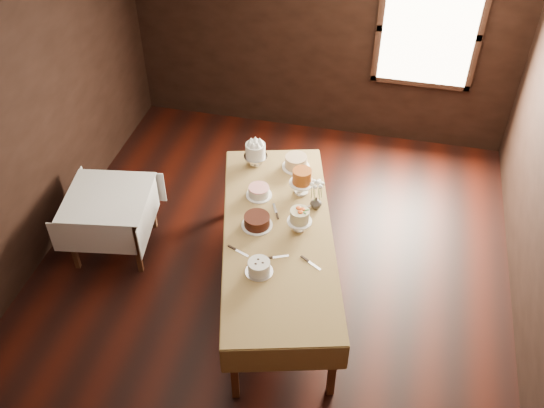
{
  "coord_description": "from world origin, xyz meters",
  "views": [
    {
      "loc": [
        1.01,
        -4.13,
        4.86
      ],
      "look_at": [
        0.0,
        0.2,
        0.95
      ],
      "focal_mm": 39.97,
      "sensor_mm": 36.0,
      "label": 1
    }
  ],
  "objects": [
    {
      "name": "cake_server_c",
      "position": [
        0.01,
        0.28,
        0.83
      ],
      "size": [
        0.12,
        0.23,
        0.01
      ],
      "primitive_type": "cube",
      "rotation": [
        0.0,
        0.0,
        1.99
      ],
      "color": "silver",
      "rests_on": "display_table"
    },
    {
      "name": "wall_back",
      "position": [
        0.0,
        3.0,
        1.4
      ],
      "size": [
        5.0,
        0.02,
        2.8
      ],
      "primitive_type": "cube",
      "color": "black",
      "rests_on": "ground"
    },
    {
      "name": "side_table",
      "position": [
        -1.77,
        0.16,
        0.65
      ],
      "size": [
        1.0,
        1.0,
        0.74
      ],
      "rotation": [
        0.0,
        0.0,
        0.16
      ],
      "color": "#422313",
      "rests_on": "ground"
    },
    {
      "name": "flower_bouquet",
      "position": [
        0.41,
        0.4,
        1.06
      ],
      "size": [
        0.14,
        0.14,
        0.2
      ],
      "primitive_type": null,
      "color": "white",
      "rests_on": "flower_vase"
    },
    {
      "name": "display_table",
      "position": [
        0.12,
        -0.04,
        0.76
      ],
      "size": [
        1.69,
        2.83,
        0.82
      ],
      "rotation": [
        0.0,
        0.0,
        0.26
      ],
      "color": "#422313",
      "rests_on": "ground"
    },
    {
      "name": "floor",
      "position": [
        0.0,
        0.0,
        0.0
      ],
      "size": [
        5.0,
        6.0,
        0.01
      ],
      "primitive_type": "cube",
      "color": "black",
      "rests_on": "ground"
    },
    {
      "name": "ceiling",
      "position": [
        0.0,
        0.0,
        2.8
      ],
      "size": [
        5.0,
        6.0,
        0.01
      ],
      "primitive_type": "cube",
      "color": "beige",
      "rests_on": "wall_back"
    },
    {
      "name": "wall_left",
      "position": [
        -2.5,
        0.0,
        1.4
      ],
      "size": [
        0.02,
        6.0,
        2.8
      ],
      "primitive_type": "cube",
      "color": "black",
      "rests_on": "ground"
    },
    {
      "name": "cake_meringue",
      "position": [
        -0.36,
        0.95,
        0.95
      ],
      "size": [
        0.26,
        0.26,
        0.27
      ],
      "color": "silver",
      "rests_on": "display_table"
    },
    {
      "name": "cake_server_b",
      "position": [
        0.53,
        -0.4,
        0.83
      ],
      "size": [
        0.22,
        0.15,
        0.01
      ],
      "primitive_type": "cube",
      "rotation": [
        0.0,
        0.0,
        -0.56
      ],
      "color": "silver",
      "rests_on": "display_table"
    },
    {
      "name": "cake_swirl",
      "position": [
        0.06,
        -0.59,
        0.88
      ],
      "size": [
        0.27,
        0.27,
        0.13
      ],
      "color": "silver",
      "rests_on": "display_table"
    },
    {
      "name": "cake_flowers",
      "position": [
        0.3,
        0.05,
        0.93
      ],
      "size": [
        0.24,
        0.24,
        0.25
      ],
      "color": "white",
      "rests_on": "display_table"
    },
    {
      "name": "cake_chocolate",
      "position": [
        -0.1,
        0.0,
        0.88
      ],
      "size": [
        0.31,
        0.31,
        0.12
      ],
      "color": "white",
      "rests_on": "display_table"
    },
    {
      "name": "cake_caramel",
      "position": [
        0.22,
        0.59,
        0.95
      ],
      "size": [
        0.27,
        0.27,
        0.3
      ],
      "color": "white",
      "rests_on": "display_table"
    },
    {
      "name": "cake_server_e",
      "position": [
        -0.15,
        -0.39,
        0.83
      ],
      "size": [
        0.23,
        0.11,
        0.01
      ],
      "primitive_type": "cube",
      "rotation": [
        0.0,
        0.0,
        -0.39
      ],
      "color": "silver",
      "rests_on": "display_table"
    },
    {
      "name": "cake_speckled",
      "position": [
        0.08,
        0.99,
        0.89
      ],
      "size": [
        0.31,
        0.31,
        0.14
      ],
      "color": "white",
      "rests_on": "display_table"
    },
    {
      "name": "cake_server_d",
      "position": [
        0.33,
        0.38,
        0.83
      ],
      "size": [
        0.14,
        0.22,
        0.01
      ],
      "primitive_type": "cube",
      "rotation": [
        0.0,
        0.0,
        1.04
      ],
      "color": "silver",
      "rests_on": "display_table"
    },
    {
      "name": "cake_lattice",
      "position": [
        -0.19,
        0.44,
        0.87
      ],
      "size": [
        0.27,
        0.27,
        0.1
      ],
      "color": "white",
      "rests_on": "display_table"
    },
    {
      "name": "window",
      "position": [
        1.3,
        2.94,
        1.6
      ],
      "size": [
        1.1,
        0.05,
        1.3
      ],
      "primitive_type": "cube",
      "color": "#FFEABF",
      "rests_on": "wall_back"
    },
    {
      "name": "flower_vase",
      "position": [
        0.41,
        0.4,
        0.88
      ],
      "size": [
        0.16,
        0.16,
        0.12
      ],
      "primitive_type": "imported",
      "rotation": [
        0.0,
        0.0,
        3.94
      ],
      "color": "#2D2823",
      "rests_on": "display_table"
    },
    {
      "name": "cake_server_a",
      "position": [
        0.21,
        -0.36,
        0.83
      ],
      "size": [
        0.23,
        0.12,
        0.01
      ],
      "primitive_type": "cube",
      "rotation": [
        0.0,
        0.0,
        0.4
      ],
      "color": "silver",
      "rests_on": "display_table"
    }
  ]
}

